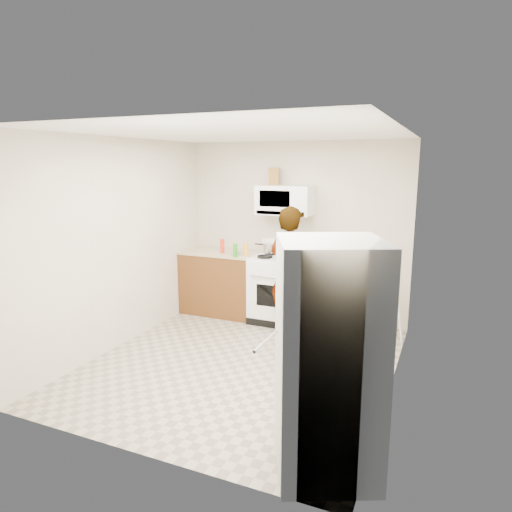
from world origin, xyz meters
The scene contains 20 objects.
floor centered at (0.00, 0.00, 0.00)m, with size 3.60×3.60×0.00m, color gray.
back_wall centered at (0.00, 1.79, 1.25)m, with size 3.20×0.02×2.50m, color beige.
right_wall centered at (1.59, 0.00, 1.25)m, with size 0.02×3.60×2.50m, color beige.
cabinet_left centered at (-1.04, 1.49, 0.45)m, with size 1.12×0.62×0.90m, color brown.
counter_left centered at (-1.04, 1.49, 0.92)m, with size 1.14×0.64×0.04m, color tan.
cabinet_right centered at (0.68, 1.49, 0.45)m, with size 0.80×0.62×0.90m, color brown.
counter_right centered at (0.68, 1.49, 0.92)m, with size 0.82×0.64×0.04m, color tan.
gas_range centered at (-0.10, 1.48, 0.49)m, with size 0.76×0.65×1.13m.
microwave centered at (-0.10, 1.61, 1.70)m, with size 0.76×0.38×0.40m, color white.
person centered at (0.20, 1.02, 0.84)m, with size 0.61×0.40×1.68m, color tan.
fridge centered at (1.32, -1.38, 0.85)m, with size 0.70×0.70×1.70m, color white.
kettle centered at (0.60, 1.63, 1.02)m, with size 0.15×0.15×0.18m, color white.
jug centered at (-0.28, 1.65, 2.02)m, with size 0.14×0.14×0.24m, color brown.
saucepan centered at (-0.30, 1.62, 1.02)m, with size 0.23×0.23×0.12m, color silver.
tray centered at (0.09, 1.38, 0.96)m, with size 0.25×0.16×0.05m, color silver.
bottle_spray centered at (-0.95, 1.37, 1.04)m, with size 0.06×0.06×0.20m, color red.
bottle_hot_sauce centered at (-0.58, 1.35, 1.02)m, with size 0.05×0.05×0.17m, color orange.
bottle_green_cap centered at (-0.66, 1.19, 1.03)m, with size 0.06×0.06×0.19m, color #228017.
pot_lid centered at (-0.69, 1.38, 0.94)m, with size 0.27×0.27×0.01m, color white.
broom centered at (1.52, 1.09, 0.58)m, with size 0.03×0.03×1.16m, color silver.
Camera 1 is at (2.04, -4.32, 2.20)m, focal length 32.00 mm.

